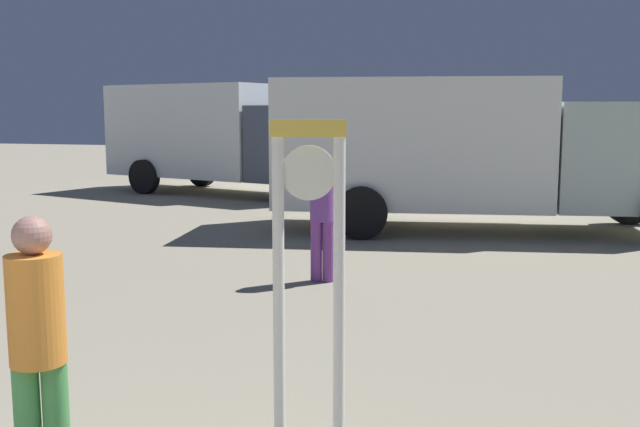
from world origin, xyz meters
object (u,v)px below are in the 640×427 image
standing_clock (309,263)px  box_truck_near (459,147)px  person_distant (322,211)px  person_near_clock (38,342)px  box_truck_far (217,134)px

standing_clock → box_truck_near: size_ratio=0.29×
person_distant → box_truck_near: bearing=75.1°
person_distant → box_truck_near: size_ratio=0.22×
person_near_clock → box_truck_far: bearing=110.7°
box_truck_far → standing_clock: bearing=-63.6°
person_near_clock → person_distant: 5.49m
box_truck_far → box_truck_near: bearing=-33.2°
box_truck_far → person_near_clock: bearing=-69.3°
person_distant → box_truck_near: (1.22, 4.59, 0.61)m
box_truck_near → box_truck_far: size_ratio=1.05×
person_distant → standing_clock: bearing=-74.6°
standing_clock → person_distant: standing_clock is taller
standing_clock → person_near_clock: bearing=-150.0°
person_distant → box_truck_far: size_ratio=0.23×
person_near_clock → person_distant: person_distant is taller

